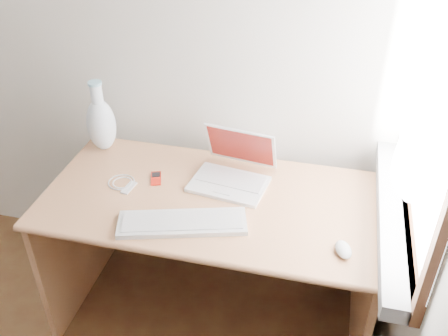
% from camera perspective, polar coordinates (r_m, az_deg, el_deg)
% --- Properties ---
extents(back_wall, '(3.50, 0.04, 2.60)m').
position_cam_1_polar(back_wall, '(2.50, -22.80, 16.99)').
color(back_wall, silver).
rests_on(back_wall, floor).
extents(window, '(0.11, 0.99, 1.10)m').
position_cam_1_polar(window, '(1.67, 22.61, 8.19)').
color(window, white).
rests_on(window, right_wall).
extents(desk, '(1.35, 0.67, 0.71)m').
position_cam_1_polar(desk, '(2.20, -0.92, -6.32)').
color(desk, tan).
rests_on(desk, floor).
extents(laptop, '(0.33, 0.30, 0.21)m').
position_cam_1_polar(laptop, '(2.08, 0.80, -0.29)').
color(laptop, white).
rests_on(laptop, desk).
extents(external_keyboard, '(0.50, 0.27, 0.02)m').
position_cam_1_polar(external_keyboard, '(1.88, -4.79, -6.24)').
color(external_keyboard, white).
rests_on(external_keyboard, desk).
extents(mouse, '(0.08, 0.10, 0.03)m').
position_cam_1_polar(mouse, '(1.81, 13.49, -9.04)').
color(mouse, white).
rests_on(mouse, desk).
extents(ipod, '(0.07, 0.10, 0.01)m').
position_cam_1_polar(ipod, '(2.13, -7.78, -1.18)').
color(ipod, red).
rests_on(ipod, desk).
extents(cable_coil, '(0.15, 0.15, 0.01)m').
position_cam_1_polar(cable_coil, '(2.13, -11.66, -1.59)').
color(cable_coil, white).
rests_on(cable_coil, desk).
extents(remote, '(0.04, 0.09, 0.01)m').
position_cam_1_polar(remote, '(2.09, -10.82, -2.22)').
color(remote, white).
rests_on(remote, desk).
extents(vase, '(0.13, 0.13, 0.33)m').
position_cam_1_polar(vase, '(2.31, -13.88, 5.04)').
color(vase, white).
rests_on(vase, desk).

